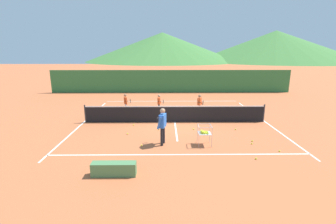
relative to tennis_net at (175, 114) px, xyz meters
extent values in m
plane|color=#BC6038|center=(0.00, 0.00, -0.50)|extent=(120.00, 120.00, 0.00)
cube|color=white|center=(0.00, -4.60, -0.50)|extent=(10.69, 0.08, 0.01)
cube|color=white|center=(0.00, 5.99, -0.50)|extent=(10.69, 0.08, 0.01)
cube|color=white|center=(-5.34, 0.00, -0.50)|extent=(0.08, 10.60, 0.01)
cube|color=white|center=(5.34, 0.00, -0.50)|extent=(0.08, 10.60, 0.01)
cube|color=white|center=(0.00, 0.00, -0.50)|extent=(0.08, 6.26, 0.01)
cylinder|color=#333338|center=(-5.22, 0.00, 0.03)|extent=(0.08, 0.08, 1.05)
cylinder|color=#333338|center=(5.22, 0.00, 0.03)|extent=(0.08, 0.08, 1.05)
cube|color=black|center=(0.00, 0.00, -0.04)|extent=(10.36, 0.02, 0.92)
cube|color=white|center=(0.00, 0.00, 0.45)|extent=(10.36, 0.03, 0.06)
cylinder|color=black|center=(-0.72, -3.63, -0.09)|extent=(0.12, 0.12, 0.82)
cylinder|color=black|center=(-0.64, -3.32, -0.09)|extent=(0.12, 0.12, 0.82)
cube|color=blue|center=(-0.68, -3.47, 0.61)|extent=(0.34, 0.53, 0.58)
sphere|color=tan|center=(-0.68, -3.47, 1.05)|extent=(0.23, 0.23, 0.23)
cylinder|color=blue|center=(-0.81, -3.73, 0.58)|extent=(0.24, 0.14, 0.57)
cylinder|color=blue|center=(-0.65, -3.19, 0.57)|extent=(0.19, 0.13, 0.57)
torus|color=#262628|center=(-0.90, -3.13, 0.53)|extent=(0.09, 0.29, 0.29)
cylinder|color=black|center=(-0.66, -3.18, 0.53)|extent=(0.22, 0.08, 0.03)
cylinder|color=silver|center=(-3.26, 2.40, -0.18)|extent=(0.09, 0.09, 0.63)
cylinder|color=silver|center=(-3.20, 2.17, -0.18)|extent=(0.09, 0.09, 0.63)
cube|color=#E55926|center=(-3.23, 2.28, 0.35)|extent=(0.26, 0.41, 0.44)
sphere|color=#996B4C|center=(-3.23, 2.28, 0.69)|extent=(0.17, 0.17, 0.17)
cylinder|color=#E55926|center=(-3.23, 2.51, 0.32)|extent=(0.18, 0.11, 0.43)
cylinder|color=#E55926|center=(-3.14, 2.08, 0.32)|extent=(0.14, 0.10, 0.43)
torus|color=#262628|center=(-2.88, 2.15, 0.33)|extent=(0.09, 0.29, 0.29)
cylinder|color=black|center=(-3.12, 2.09, 0.33)|extent=(0.22, 0.08, 0.03)
cylinder|color=black|center=(-0.97, 2.34, -0.19)|extent=(0.09, 0.09, 0.61)
cylinder|color=black|center=(-0.99, 2.11, -0.19)|extent=(0.09, 0.09, 0.61)
cube|color=#E55926|center=(-0.98, 2.22, 0.33)|extent=(0.19, 0.38, 0.43)
sphere|color=tan|center=(-0.98, 2.22, 0.66)|extent=(0.17, 0.17, 0.17)
cylinder|color=#E55926|center=(-0.91, 2.43, 0.30)|extent=(0.17, 0.08, 0.42)
cylinder|color=#E55926|center=(-0.96, 2.01, 0.30)|extent=(0.13, 0.07, 0.42)
torus|color=#262628|center=(-0.69, 1.99, 0.31)|extent=(0.04, 0.29, 0.29)
cylinder|color=black|center=(-0.94, 2.01, 0.31)|extent=(0.22, 0.04, 0.03)
cylinder|color=silver|center=(1.72, 1.87, -0.17)|extent=(0.10, 0.10, 0.65)
cylinder|color=silver|center=(1.62, 1.64, -0.17)|extent=(0.10, 0.10, 0.65)
cube|color=#E55926|center=(1.67, 1.76, 0.38)|extent=(0.32, 0.43, 0.46)
sphere|color=#996B4C|center=(1.67, 1.76, 0.73)|extent=(0.18, 0.18, 0.18)
cylinder|color=#E55926|center=(1.81, 1.94, 0.35)|extent=(0.19, 0.14, 0.45)
cylinder|color=#E55926|center=(1.61, 1.54, 0.35)|extent=(0.15, 0.12, 0.45)
torus|color=#262628|center=(1.85, 1.43, 0.35)|extent=(0.14, 0.28, 0.29)
cylinder|color=black|center=(1.63, 1.53, 0.35)|extent=(0.21, 0.12, 0.03)
cylinder|color=#B7B7BC|center=(0.90, -3.27, -0.05)|extent=(0.02, 0.02, 0.89)
cylinder|color=#B7B7BC|center=(1.46, -3.27, -0.05)|extent=(0.02, 0.02, 0.89)
cylinder|color=#B7B7BC|center=(0.90, -3.83, -0.05)|extent=(0.02, 0.02, 0.89)
cylinder|color=#B7B7BC|center=(1.46, -3.83, -0.05)|extent=(0.02, 0.02, 0.89)
cube|color=#B7B7BC|center=(1.18, -3.55, 0.05)|extent=(0.56, 0.56, 0.01)
cube|color=#B7B7BC|center=(1.18, -3.27, 0.39)|extent=(0.56, 0.02, 0.02)
cube|color=#B7B7BC|center=(1.18, -3.83, 0.39)|extent=(0.56, 0.02, 0.02)
cube|color=#B7B7BC|center=(0.90, -3.55, 0.39)|extent=(0.02, 0.56, 0.02)
cube|color=#B7B7BC|center=(1.46, -3.55, 0.39)|extent=(0.02, 0.56, 0.02)
sphere|color=yellow|center=(1.05, -3.68, 0.08)|extent=(0.07, 0.07, 0.07)
sphere|color=yellow|center=(1.05, -3.62, 0.09)|extent=(0.07, 0.07, 0.07)
sphere|color=yellow|center=(1.05, -3.56, 0.08)|extent=(0.07, 0.07, 0.07)
sphere|color=yellow|center=(1.05, -3.49, 0.09)|extent=(0.07, 0.07, 0.07)
sphere|color=yellow|center=(1.05, -3.42, 0.08)|extent=(0.07, 0.07, 0.07)
sphere|color=yellow|center=(1.11, -3.68, 0.09)|extent=(0.07, 0.07, 0.07)
sphere|color=yellow|center=(1.12, -3.62, 0.08)|extent=(0.07, 0.07, 0.07)
sphere|color=yellow|center=(1.11, -3.55, 0.08)|extent=(0.07, 0.07, 0.07)
sphere|color=yellow|center=(1.12, -3.49, 0.08)|extent=(0.07, 0.07, 0.07)
sphere|color=yellow|center=(1.11, -3.42, 0.08)|extent=(0.07, 0.07, 0.07)
sphere|color=yellow|center=(1.18, -3.68, 0.08)|extent=(0.07, 0.07, 0.07)
sphere|color=yellow|center=(1.17, -3.62, 0.08)|extent=(0.07, 0.07, 0.07)
sphere|color=yellow|center=(1.18, -3.55, 0.09)|extent=(0.07, 0.07, 0.07)
sphere|color=yellow|center=(1.18, -3.49, 0.08)|extent=(0.07, 0.07, 0.07)
sphere|color=yellow|center=(1.18, -3.42, 0.08)|extent=(0.07, 0.07, 0.07)
sphere|color=yellow|center=(1.25, -3.69, 0.08)|extent=(0.07, 0.07, 0.07)
sphere|color=yellow|center=(1.25, -3.61, 0.08)|extent=(0.07, 0.07, 0.07)
sphere|color=yellow|center=(1.24, -3.55, 0.09)|extent=(0.07, 0.07, 0.07)
sphere|color=yellow|center=(1.24, -3.49, 0.09)|extent=(0.07, 0.07, 0.07)
sphere|color=yellow|center=(1.24, -3.42, 0.09)|extent=(0.07, 0.07, 0.07)
sphere|color=yellow|center=(1.31, -3.68, 0.08)|extent=(0.07, 0.07, 0.07)
sphere|color=yellow|center=(1.30, -3.62, 0.08)|extent=(0.07, 0.07, 0.07)
sphere|color=yellow|center=(1.31, -3.55, 0.09)|extent=(0.07, 0.07, 0.07)
sphere|color=yellow|center=(1.31, -3.49, 0.09)|extent=(0.07, 0.07, 0.07)
sphere|color=yellow|center=(1.31, -3.43, 0.08)|extent=(0.07, 0.07, 0.07)
sphere|color=yellow|center=(1.05, -3.68, 0.14)|extent=(0.07, 0.07, 0.07)
sphere|color=yellow|center=(1.05, -3.62, 0.14)|extent=(0.07, 0.07, 0.07)
sphere|color=yellow|center=(1.05, -3.56, 0.14)|extent=(0.07, 0.07, 0.07)
sphere|color=yellow|center=(1.05, -3.49, 0.14)|extent=(0.07, 0.07, 0.07)
sphere|color=yellow|center=(1.05, -3.43, 0.14)|extent=(0.07, 0.07, 0.07)
sphere|color=yellow|center=(1.11, -3.68, 0.14)|extent=(0.07, 0.07, 0.07)
sphere|color=yellow|center=(1.11, -3.62, 0.14)|extent=(0.07, 0.07, 0.07)
sphere|color=yellow|center=(1.11, -3.55, 0.14)|extent=(0.07, 0.07, 0.07)
sphere|color=yellow|center=(-0.92, -1.44, -0.47)|extent=(0.07, 0.07, 0.07)
sphere|color=yellow|center=(4.21, -4.36, -0.47)|extent=(0.07, 0.07, 0.07)
sphere|color=yellow|center=(-2.34, -0.65, -0.47)|extent=(0.07, 0.07, 0.07)
sphere|color=yellow|center=(-1.61, -3.68, -0.47)|extent=(0.07, 0.07, 0.07)
sphere|color=yellow|center=(3.48, -3.19, -0.47)|extent=(0.07, 0.07, 0.07)
sphere|color=yellow|center=(3.34, -3.52, -0.47)|extent=(0.07, 0.07, 0.07)
sphere|color=yellow|center=(0.94, -1.42, -0.47)|extent=(0.07, 0.07, 0.07)
sphere|color=yellow|center=(3.17, -1.50, -0.47)|extent=(0.07, 0.07, 0.07)
sphere|color=yellow|center=(2.96, -5.08, -0.47)|extent=(0.07, 0.07, 0.07)
sphere|color=yellow|center=(-2.46, -2.13, -0.47)|extent=(0.07, 0.07, 0.07)
cube|color=#33753D|center=(0.00, 10.26, 0.60)|extent=(23.52, 0.08, 2.21)
cube|color=#4C7F4C|center=(-2.30, -6.25, -0.27)|extent=(1.50, 0.36, 0.46)
cone|color=#427A38|center=(-1.55, 77.83, 4.54)|extent=(54.28, 54.28, 10.09)
cone|color=#427A38|center=(39.39, 77.66, 4.89)|extent=(57.29, 57.29, 10.78)
camera|label=1|loc=(-0.56, -13.80, 3.64)|focal=26.17mm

